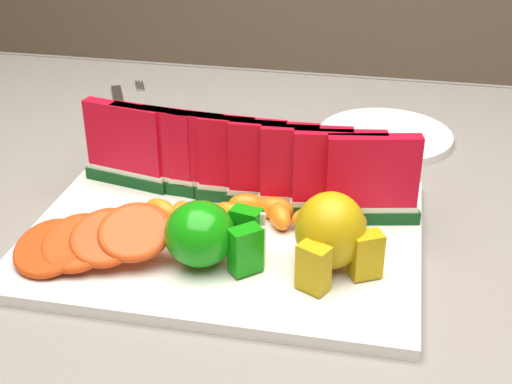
{
  "coord_description": "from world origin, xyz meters",
  "views": [
    {
      "loc": [
        0.15,
        -0.64,
        1.16
      ],
      "look_at": [
        0.02,
        -0.01,
        0.81
      ],
      "focal_mm": 50.0,
      "sensor_mm": 36.0,
      "label": 1
    }
  ],
  "objects_px": {
    "pear_cluster": "(332,234)",
    "side_plate": "(385,136)",
    "platter": "(225,235)",
    "fork": "(122,104)",
    "apple_cluster": "(208,235)"
  },
  "relations": [
    {
      "from": "side_plate",
      "to": "fork",
      "type": "relative_size",
      "value": 1.14
    },
    {
      "from": "apple_cluster",
      "to": "fork",
      "type": "relative_size",
      "value": 0.55
    },
    {
      "from": "pear_cluster",
      "to": "fork",
      "type": "height_order",
      "value": "pear_cluster"
    },
    {
      "from": "apple_cluster",
      "to": "pear_cluster",
      "type": "xyz_separation_m",
      "value": [
        0.11,
        0.02,
        0.01
      ]
    },
    {
      "from": "platter",
      "to": "fork",
      "type": "distance_m",
      "value": 0.42
    },
    {
      "from": "side_plate",
      "to": "pear_cluster",
      "type": "bearing_deg",
      "value": -96.34
    },
    {
      "from": "apple_cluster",
      "to": "side_plate",
      "type": "relative_size",
      "value": 0.48
    },
    {
      "from": "side_plate",
      "to": "fork",
      "type": "distance_m",
      "value": 0.4
    },
    {
      "from": "platter",
      "to": "fork",
      "type": "xyz_separation_m",
      "value": [
        -0.24,
        0.34,
        -0.0
      ]
    },
    {
      "from": "pear_cluster",
      "to": "side_plate",
      "type": "height_order",
      "value": "pear_cluster"
    },
    {
      "from": "platter",
      "to": "apple_cluster",
      "type": "height_order",
      "value": "apple_cluster"
    },
    {
      "from": "apple_cluster",
      "to": "fork",
      "type": "height_order",
      "value": "apple_cluster"
    },
    {
      "from": "pear_cluster",
      "to": "fork",
      "type": "distance_m",
      "value": 0.53
    },
    {
      "from": "apple_cluster",
      "to": "side_plate",
      "type": "distance_m",
      "value": 0.39
    },
    {
      "from": "platter",
      "to": "apple_cluster",
      "type": "bearing_deg",
      "value": -90.29
    }
  ]
}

